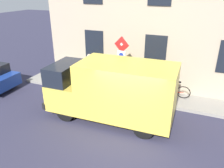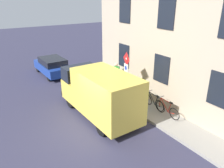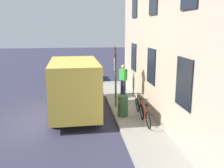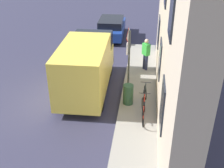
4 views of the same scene
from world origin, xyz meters
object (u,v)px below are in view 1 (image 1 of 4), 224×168
Objects in this scene: bicycle_red at (172,90)px; litter_bin at (149,91)px; bicycle_black at (154,87)px; sign_post_stacked at (122,59)px; delivery_van at (112,90)px; pedestrian at (90,68)px.

litter_bin is at bearing 35.24° from bicycle_red.
sign_post_stacked is at bearing 33.31° from bicycle_black.
delivery_van reaches higher than litter_bin.
sign_post_stacked is at bearing 19.93° from bicycle_red.
bicycle_black is 0.71m from litter_bin.
sign_post_stacked is 0.54× the size of delivery_van.
delivery_van is 3.14× the size of bicycle_black.
bicycle_red is at bearing -128.81° from delivery_van.
delivery_van is 3.13× the size of pedestrian.
delivery_van is 3.09m from bicycle_black.
bicycle_black is (0.84, -1.46, -1.57)m from sign_post_stacked.
pedestrian is at bearing -48.96° from delivery_van.
sign_post_stacked is 2.51m from pedestrian.
bicycle_red is at bearing -176.51° from bicycle_black.
delivery_van is 3.56m from bicycle_red.
pedestrian reaches higher than bicycle_black.
pedestrian is at bearing 1.37° from bicycle_red.
bicycle_red is 4.60m from pedestrian.
bicycle_black is at bearing -6.16° from litter_bin.
sign_post_stacked reaches higher than pedestrian.
pedestrian is (-0.05, 3.63, 0.56)m from bicycle_black.
sign_post_stacked is 2.99m from bicycle_red.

